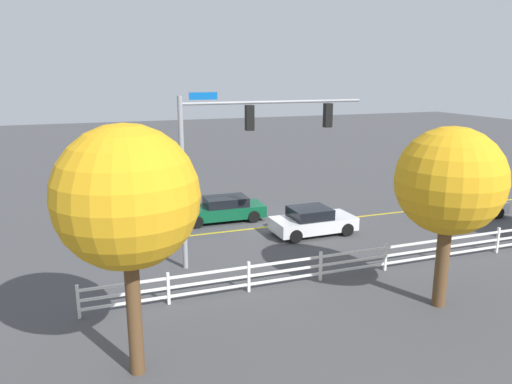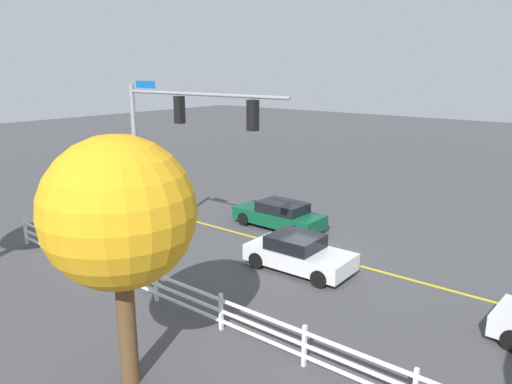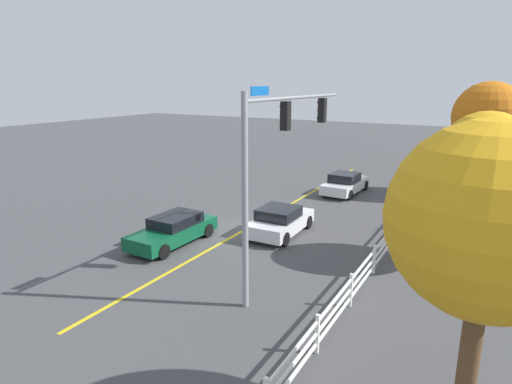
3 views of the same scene
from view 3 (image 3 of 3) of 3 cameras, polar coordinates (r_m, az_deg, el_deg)
The scene contains 10 objects.
ground_plane at distance 21.11m, azimuth -2.22°, elevation -5.39°, with size 120.00×120.00×0.00m, color #444447.
lane_center_stripe at distance 24.42m, azimuth 2.74°, elevation -2.62°, with size 28.00×0.16×0.01m, color gold.
signal_assembly at distance 14.96m, azimuth 3.01°, elevation 5.91°, with size 7.81×0.38×6.98m.
car_0 at distance 19.90m, azimuth -10.80°, elevation -4.91°, with size 4.51×1.88×1.31m.
car_1 at distance 28.89m, azimuth 11.66°, elevation 1.09°, with size 4.48×2.06×1.37m.
car_2 at distance 20.79m, azimuth 3.17°, elevation -3.82°, with size 4.09×2.05×1.34m.
white_rail_fence at distance 21.21m, azimuth 18.29°, elevation -4.31°, with size 26.10×0.10×1.15m.
tree_0 at distance 18.58m, azimuth 27.94°, elevation 3.92°, with size 3.50×3.50×6.09m.
tree_1 at distance 8.60m, azimuth 28.24°, elevation -3.48°, with size 3.57×3.57×6.57m.
tree_2 at distance 30.18m, azimuth 28.24°, elevation 8.72°, with size 4.21×4.21×7.17m.
Camera 3 is at (16.85, 10.52, 7.13)m, focal length 30.39 mm.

